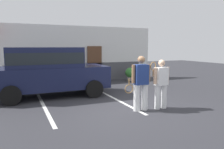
{
  "coord_description": "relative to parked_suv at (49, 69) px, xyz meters",
  "views": [
    {
      "loc": [
        -3.45,
        -6.17,
        2.08
      ],
      "look_at": [
        -0.16,
        1.2,
        1.05
      ],
      "focal_mm": 35.17,
      "sensor_mm": 36.0,
      "label": 1
    }
  ],
  "objects": [
    {
      "name": "ground_plane",
      "position": [
        2.17,
        -3.15,
        -1.15
      ],
      "size": [
        40.0,
        40.0,
        0.0
      ],
      "primitive_type": "plane",
      "color": "#2D2D33"
    },
    {
      "name": "parking_stripe_0",
      "position": [
        -0.42,
        -1.65,
        -1.14
      ],
      "size": [
        0.12,
        4.4,
        0.01
      ],
      "primitive_type": "cube",
      "color": "silver",
      "rests_on": "ground_plane"
    },
    {
      "name": "parking_stripe_1",
      "position": [
        2.33,
        -1.65,
        -1.14
      ],
      "size": [
        0.12,
        4.4,
        0.01
      ],
      "primitive_type": "cube",
      "color": "silver",
      "rests_on": "ground_plane"
    },
    {
      "name": "house_frontage",
      "position": [
        2.18,
        3.38,
        0.39
      ],
      "size": [
        9.61,
        0.4,
        3.27
      ],
      "color": "white",
      "rests_on": "ground_plane"
    },
    {
      "name": "parked_suv",
      "position": [
        0.0,
        0.0,
        0.0
      ],
      "size": [
        4.63,
        2.23,
        2.05
      ],
      "rotation": [
        0.0,
        0.0,
        -0.02
      ],
      "color": "#141938",
      "rests_on": "ground_plane"
    },
    {
      "name": "tennis_player_man",
      "position": [
        2.41,
        -3.32,
        -0.22
      ],
      "size": [
        0.91,
        0.29,
        1.79
      ],
      "rotation": [
        0.0,
        0.0,
        3.1
      ],
      "color": "white",
      "rests_on": "ground_plane"
    },
    {
      "name": "tennis_player_woman",
      "position": [
        3.16,
        -3.39,
        -0.28
      ],
      "size": [
        0.76,
        0.27,
        1.65
      ],
      "rotation": [
        0.0,
        0.0,
        3.17
      ],
      "color": "white",
      "rests_on": "ground_plane"
    },
    {
      "name": "potted_plant_by_porch",
      "position": [
        5.14,
        2.33,
        -0.7
      ],
      "size": [
        0.61,
        0.61,
        0.81
      ],
      "color": "gray",
      "rests_on": "ground_plane"
    }
  ]
}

